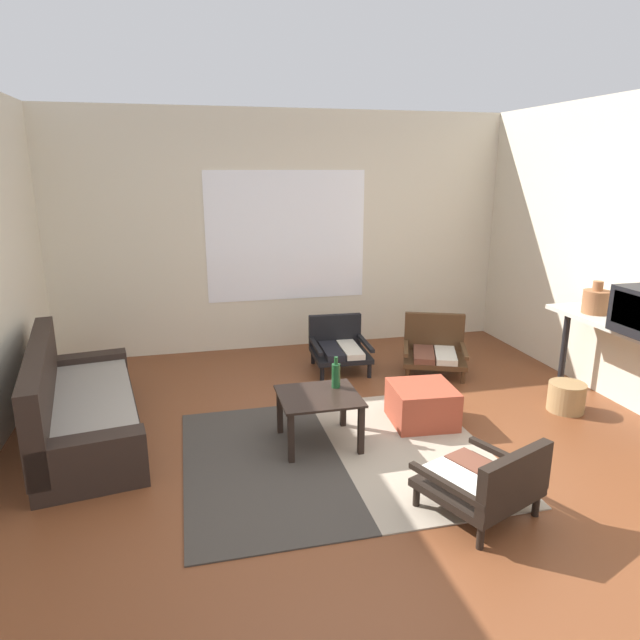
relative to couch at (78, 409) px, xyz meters
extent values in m
plane|color=brown|center=(2.04, -1.07, -0.23)|extent=(7.80, 7.80, 0.00)
cube|color=beige|center=(2.04, 1.99, 1.12)|extent=(5.60, 0.12, 2.70)
cube|color=white|center=(2.04, 1.93, 1.08)|extent=(1.84, 0.01, 1.47)
cube|color=#38332D|center=(1.35, -0.80, -0.23)|extent=(1.12, 1.95, 0.01)
cube|color=gray|center=(2.48, -0.80, -0.23)|extent=(1.12, 1.95, 0.01)
cube|color=black|center=(0.07, 0.01, -0.12)|extent=(1.02, 2.06, 0.23)
cube|color=gray|center=(0.10, 0.02, 0.05)|extent=(0.89, 1.87, 0.10)
cube|color=black|center=(-0.23, -0.04, 0.21)|extent=(0.44, 1.97, 0.65)
cube|color=black|center=(-0.07, 0.90, -0.04)|extent=(0.74, 0.29, 0.39)
cube|color=black|center=(0.21, -0.87, -0.04)|extent=(0.74, 0.29, 0.39)
cube|color=black|center=(1.82, -0.58, 0.16)|extent=(0.61, 0.56, 0.02)
cube|color=black|center=(1.56, -0.34, -0.04)|extent=(0.04, 0.04, 0.39)
cube|color=black|center=(2.08, -0.34, -0.04)|extent=(0.04, 0.04, 0.39)
cube|color=black|center=(1.56, -0.82, -0.04)|extent=(0.04, 0.04, 0.39)
cube|color=black|center=(2.08, -0.82, -0.04)|extent=(0.04, 0.04, 0.39)
cylinder|color=black|center=(2.65, 0.67, -0.16)|extent=(0.04, 0.04, 0.15)
cylinder|color=black|center=(2.16, 0.70, -0.16)|extent=(0.04, 0.04, 0.15)
cylinder|color=black|center=(2.68, 1.20, -0.16)|extent=(0.04, 0.04, 0.15)
cylinder|color=black|center=(2.19, 1.23, -0.16)|extent=(0.04, 0.04, 0.15)
cube|color=black|center=(2.42, 0.95, -0.06)|extent=(0.60, 0.64, 0.05)
cube|color=beige|center=(2.52, 0.92, 0.00)|extent=(0.22, 0.56, 0.06)
cube|color=black|center=(2.32, 0.93, 0.00)|extent=(0.22, 0.56, 0.06)
cube|color=black|center=(2.43, 1.22, 0.14)|extent=(0.57, 0.10, 0.34)
cube|color=black|center=(2.68, 0.94, 0.06)|extent=(0.07, 0.61, 0.04)
cube|color=black|center=(2.16, 0.96, 0.06)|extent=(0.07, 0.61, 0.04)
cylinder|color=black|center=(2.22, -1.54, -0.16)|extent=(0.04, 0.04, 0.15)
cylinder|color=black|center=(2.71, -1.34, -0.16)|extent=(0.04, 0.04, 0.15)
cylinder|color=black|center=(2.41, -2.00, -0.16)|extent=(0.04, 0.04, 0.15)
cylinder|color=black|center=(2.90, -1.80, -0.16)|extent=(0.04, 0.04, 0.15)
cube|color=black|center=(2.56, -1.67, -0.06)|extent=(0.78, 0.76, 0.05)
cube|color=silver|center=(2.46, -1.69, -0.01)|extent=(0.38, 0.55, 0.06)
cube|color=brown|center=(2.65, -1.61, -0.01)|extent=(0.38, 0.55, 0.06)
cube|color=black|center=(2.66, -1.91, 0.12)|extent=(0.59, 0.30, 0.31)
cube|color=black|center=(2.30, -1.78, 0.05)|extent=(0.26, 0.55, 0.04)
cube|color=black|center=(2.82, -1.56, 0.05)|extent=(0.26, 0.55, 0.04)
cylinder|color=#472D19|center=(3.50, 0.30, -0.17)|extent=(0.04, 0.04, 0.13)
cylinder|color=#472D19|center=(3.00, 0.51, -0.17)|extent=(0.04, 0.04, 0.13)
cylinder|color=#472D19|center=(3.68, 0.75, -0.17)|extent=(0.04, 0.04, 0.13)
cylinder|color=#472D19|center=(3.18, 0.96, -0.17)|extent=(0.04, 0.04, 0.13)
cube|color=#472D19|center=(3.34, 0.63, -0.08)|extent=(0.79, 0.76, 0.05)
cube|color=beige|center=(3.44, 0.57, -0.02)|extent=(0.38, 0.54, 0.06)
cube|color=brown|center=(3.23, 0.65, -0.02)|extent=(0.38, 0.54, 0.06)
cube|color=#472D19|center=(3.43, 0.86, 0.15)|extent=(0.61, 0.30, 0.40)
cube|color=#472D19|center=(3.61, 0.52, 0.04)|extent=(0.25, 0.54, 0.04)
cube|color=#472D19|center=(3.07, 0.74, 0.04)|extent=(0.25, 0.54, 0.04)
cube|color=#993D28|center=(2.74, -0.43, -0.07)|extent=(0.54, 0.54, 0.33)
cube|color=beige|center=(4.40, -0.73, 0.57)|extent=(0.43, 1.61, 0.04)
cylinder|color=black|center=(4.40, 0.02, 0.16)|extent=(0.06, 0.06, 0.79)
cube|color=black|center=(4.15, -0.97, 0.79)|extent=(0.01, 0.33, 0.25)
cylinder|color=#935B38|center=(4.40, -0.32, 0.69)|extent=(0.23, 0.23, 0.20)
cylinder|color=#935B38|center=(4.40, -0.32, 0.84)|extent=(0.09, 0.09, 0.08)
cylinder|color=#194723|center=(1.99, -0.46, 0.27)|extent=(0.07, 0.07, 0.19)
cylinder|color=#194723|center=(1.99, -0.46, 0.39)|extent=(0.03, 0.03, 0.06)
cylinder|color=#9E7A4C|center=(4.08, -0.50, -0.11)|extent=(0.31, 0.31, 0.25)
camera|label=1|loc=(0.90, -4.41, 1.84)|focal=31.40mm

